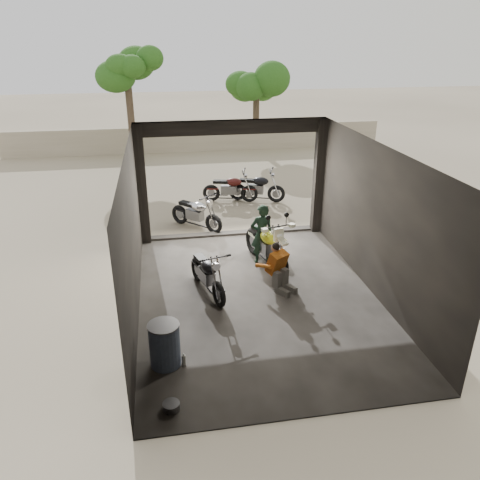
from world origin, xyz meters
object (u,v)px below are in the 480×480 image
object	(u,v)px
outside_bike_b	(230,186)
stool	(275,241)
left_bike	(207,271)
rider	(262,234)
helmet	(275,234)
mechanic	(281,269)
outside_bike_c	(257,185)
sign_post	(346,182)
main_bike	(266,242)
oil_drum	(165,345)
outside_bike_a	(196,211)

from	to	relation	value
outside_bike_b	stool	distance (m)	4.32
left_bike	rider	size ratio (longest dim) A/B	1.03
rider	stool	world-z (taller)	rider
outside_bike_b	helmet	size ratio (longest dim) A/B	6.43
rider	helmet	size ratio (longest dim) A/B	6.06
mechanic	helmet	size ratio (longest dim) A/B	4.22
outside_bike_c	sign_post	bearing A→B (deg)	-131.97
main_bike	mechanic	xyz separation A→B (m)	(0.04, -1.26, -0.10)
left_bike	stool	size ratio (longest dim) A/B	3.57
mechanic	oil_drum	world-z (taller)	mechanic
mechanic	outside_bike_b	bearing A→B (deg)	58.64
stool	main_bike	bearing A→B (deg)	-122.16
main_bike	outside_bike_c	xyz separation A→B (m)	(0.75, 4.74, -0.07)
main_bike	outside_bike_c	world-z (taller)	main_bike
rider	outside_bike_c	bearing A→B (deg)	-103.95
outside_bike_c	sign_post	world-z (taller)	sign_post
outside_bike_c	stool	size ratio (longest dim) A/B	3.77
left_bike	mechanic	distance (m)	1.59
outside_bike_a	mechanic	xyz separation A→B (m)	(1.51, -3.92, -0.02)
outside_bike_b	main_bike	bearing A→B (deg)	-164.85
main_bike	left_bike	bearing A→B (deg)	-159.23
outside_bike_b	oil_drum	xyz separation A→B (m)	(-2.37, -8.25, -0.14)
outside_bike_b	sign_post	distance (m)	4.40
mechanic	stool	bearing A→B (deg)	47.33
stool	oil_drum	world-z (taller)	oil_drum
oil_drum	outside_bike_a	bearing A→B (deg)	80.26
outside_bike_b	outside_bike_c	bearing A→B (deg)	-83.37
stool	helmet	distance (m)	0.19
stool	left_bike	bearing A→B (deg)	-139.00
left_bike	oil_drum	bearing A→B (deg)	-128.68
outside_bike_b	oil_drum	world-z (taller)	outside_bike_b
outside_bike_b	outside_bike_c	xyz separation A→B (m)	(0.89, -0.11, 0.01)
left_bike	oil_drum	world-z (taller)	left_bike
outside_bike_a	oil_drum	bearing A→B (deg)	-144.48
rider	helmet	world-z (taller)	rider
left_bike	outside_bike_c	world-z (taller)	outside_bike_c
oil_drum	helmet	bearing A→B (deg)	54.15
left_bike	helmet	xyz separation A→B (m)	(1.91, 1.66, 0.02)
helmet	rider	bearing A→B (deg)	-158.69
main_bike	outside_bike_a	size ratio (longest dim) A/B	1.17
mechanic	sign_post	size ratio (longest dim) A/B	0.46
sign_post	rider	bearing A→B (deg)	-155.94
left_bike	sign_post	distance (m)	4.89
outside_bike_b	rider	size ratio (longest dim) A/B	1.06
left_bike	sign_post	xyz separation A→B (m)	(4.04, 2.56, 1.03)
main_bike	mechanic	world-z (taller)	main_bike
rider	stool	bearing A→B (deg)	-140.87
main_bike	left_bike	distance (m)	1.88
left_bike	outside_bike_a	bearing A→B (deg)	72.77
main_bike	left_bike	size ratio (longest dim) A/B	1.20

